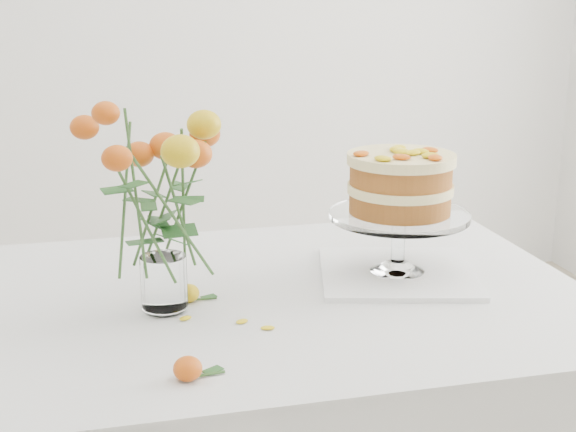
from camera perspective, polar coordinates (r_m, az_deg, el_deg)
name	(u,v)px	position (r m, az deg, el deg)	size (l,w,h in m)	color
table	(240,332)	(1.66, -3.46, -8.25)	(1.43, 0.93, 0.76)	tan
napkin	(397,273)	(1.75, 7.75, -4.01)	(0.33, 0.33, 0.01)	white
cake_stand	(400,190)	(1.70, 7.98, 1.87)	(0.30, 0.30, 0.27)	white
rose_vase	(160,179)	(1.49, -9.12, 2.61)	(0.33, 0.33, 0.44)	white
loose_rose_near	(189,293)	(1.60, -7.07, -5.47)	(0.08, 0.04, 0.04)	gold
loose_rose_far	(188,369)	(1.29, -7.13, -10.73)	(0.08, 0.05, 0.04)	#CB5209
stray_petal_a	(185,318)	(1.52, -7.31, -7.24)	(0.03, 0.02, 0.00)	yellow
stray_petal_b	(242,322)	(1.50, -3.30, -7.51)	(0.03, 0.02, 0.00)	yellow
stray_petal_c	(268,328)	(1.47, -1.46, -7.97)	(0.03, 0.02, 0.00)	yellow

